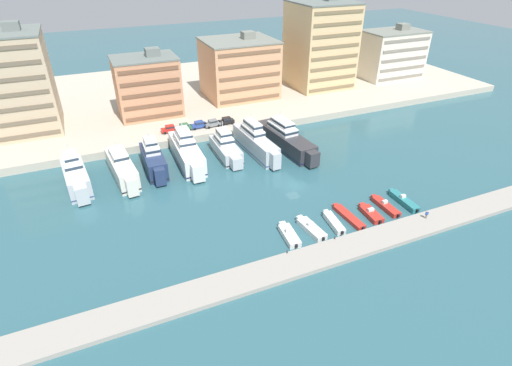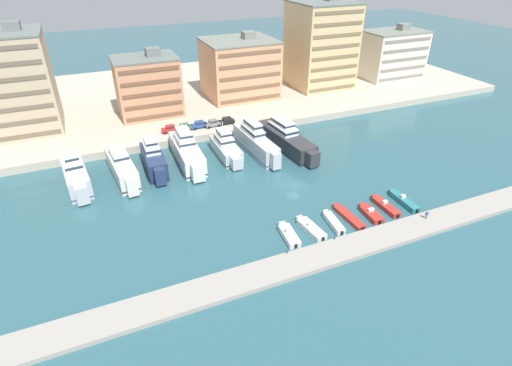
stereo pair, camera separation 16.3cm
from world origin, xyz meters
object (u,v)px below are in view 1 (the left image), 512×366
at_px(car_green_left, 184,127).
at_px(pedestrian_near_edge, 427,214).
at_px(car_blue_mid_left, 199,124).
at_px(motorboat_teal_mid_right, 403,201).
at_px(yacht_silver_center, 226,148).
at_px(motorboat_white_far_left, 289,235).
at_px(motorboat_red_center_right, 385,206).
at_px(motorboat_white_left, 311,228).
at_px(yacht_charcoal_mid_right, 286,139).
at_px(yacht_silver_far_left, 76,176).
at_px(yacht_silver_center_right, 256,142).
at_px(motorboat_red_center_left, 348,217).
at_px(car_grey_center_left, 213,123).
at_px(yacht_ivory_left, 122,168).
at_px(car_black_center, 226,121).
at_px(yacht_navy_mid_left, 153,159).
at_px(yacht_white_center_left, 187,151).
at_px(motorboat_white_mid_left, 334,222).
at_px(car_red_far_left, 170,129).
at_px(motorboat_red_center, 371,213).

xyz_separation_m(car_green_left, pedestrian_near_edge, (29.81, -52.09, -1.17)).
bearing_deg(car_blue_mid_left, motorboat_teal_mid_right, -60.16).
distance_m(yacht_silver_center, motorboat_white_far_left, 32.49).
bearing_deg(motorboat_red_center_right, motorboat_white_left, -178.22).
bearing_deg(yacht_charcoal_mid_right, pedestrian_near_edge, -75.86).
height_order(yacht_silver_far_left, yacht_silver_center_right, yacht_silver_center_right).
distance_m(yacht_silver_center, motorboat_red_center_left, 33.97).
height_order(motorboat_white_far_left, car_grey_center_left, car_grey_center_left).
bearing_deg(yacht_ivory_left, car_green_left, 42.00).
distance_m(yacht_silver_far_left, car_black_center, 40.14).
bearing_deg(car_blue_mid_left, pedestrian_near_edge, -63.65).
distance_m(yacht_charcoal_mid_right, motorboat_red_center_left, 30.24).
height_order(yacht_silver_center, motorboat_white_left, yacht_silver_center).
relative_size(yacht_navy_mid_left, yacht_white_center_left, 0.76).
relative_size(car_green_left, car_black_center, 1.00).
bearing_deg(motorboat_red_center_right, yacht_silver_center, 122.07).
bearing_deg(pedestrian_near_edge, yacht_silver_far_left, 146.68).
distance_m(yacht_navy_mid_left, car_green_left, 17.61).
bearing_deg(yacht_white_center_left, motorboat_white_mid_left, -62.38).
bearing_deg(car_red_far_left, car_grey_center_left, -4.05).
relative_size(yacht_charcoal_mid_right, pedestrian_near_edge, 14.69).
distance_m(yacht_silver_center_right, pedestrian_near_edge, 40.57).
bearing_deg(car_red_far_left, pedestrian_near_edge, -57.63).
height_order(yacht_silver_far_left, pedestrian_near_edge, yacht_silver_far_left).
height_order(motorboat_red_center, car_green_left, car_green_left).
distance_m(yacht_navy_mid_left, motorboat_white_mid_left, 40.64).
bearing_deg(yacht_silver_far_left, car_grey_center_left, 24.38).
relative_size(motorboat_white_left, motorboat_red_center_left, 0.87).
bearing_deg(motorboat_red_center, yacht_silver_far_left, 146.94).
bearing_deg(motorboat_white_mid_left, yacht_silver_center_right, 92.40).
bearing_deg(yacht_silver_center, yacht_ivory_left, -176.90).
bearing_deg(yacht_ivory_left, car_blue_mid_left, 36.31).
xyz_separation_m(yacht_silver_far_left, yacht_ivory_left, (8.88, 0.21, -0.22)).
distance_m(motorboat_red_center, car_black_center, 47.82).
xyz_separation_m(yacht_white_center_left, motorboat_white_left, (12.75, -32.88, -2.17)).
bearing_deg(motorboat_red_center_right, motorboat_white_mid_left, -177.13).
distance_m(yacht_silver_far_left, motorboat_white_left, 47.31).
xyz_separation_m(motorboat_red_center_right, car_green_left, (-26.10, 45.84, 2.36)).
xyz_separation_m(yacht_silver_center_right, car_green_left, (-13.13, 15.12, 0.08)).
xyz_separation_m(motorboat_red_center_left, motorboat_red_center, (4.14, -0.89, 0.12)).
distance_m(motorboat_red_center, car_green_left, 51.75).
bearing_deg(yacht_white_center_left, motorboat_white_far_left, -75.61).
relative_size(yacht_charcoal_mid_right, car_grey_center_left, 5.46).
height_order(motorboat_teal_mid_right, car_grey_center_left, car_grey_center_left).
xyz_separation_m(yacht_silver_far_left, car_grey_center_left, (33.32, 15.10, 0.15)).
bearing_deg(motorboat_teal_mid_right, car_blue_mid_left, 119.84).
xyz_separation_m(yacht_navy_mid_left, motorboat_red_center, (32.44, -32.46, -2.14)).
xyz_separation_m(yacht_charcoal_mid_right, pedestrian_near_edge, (9.15, -36.30, -0.83)).
distance_m(yacht_white_center_left, yacht_charcoal_mid_right, 23.58).
height_order(yacht_navy_mid_left, car_red_far_left, yacht_navy_mid_left).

